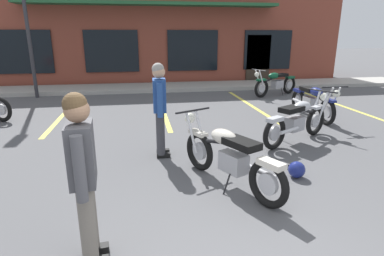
{
  "coord_description": "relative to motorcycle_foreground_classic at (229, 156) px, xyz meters",
  "views": [
    {
      "loc": [
        -0.65,
        -1.59,
        2.14
      ],
      "look_at": [
        0.23,
        3.68,
        0.55
      ],
      "focal_mm": 29.63,
      "sensor_mm": 36.0,
      "label": 1
    }
  ],
  "objects": [
    {
      "name": "motorcycle_silver_naked",
      "position": [
        3.24,
        3.42,
        0.0
      ],
      "size": [
        0.66,
        2.11,
        0.98
      ],
      "color": "black",
      "rests_on": "ground_plane"
    },
    {
      "name": "brick_storefront_building",
      "position": [
        -0.57,
        12.61,
        1.59
      ],
      "size": [
        17.06,
        6.57,
        4.09
      ],
      "color": "brown",
      "rests_on": "ground_plane"
    },
    {
      "name": "ground_plane",
      "position": [
        -0.57,
        1.12,
        -0.46
      ],
      "size": [
        80.0,
        80.0,
        0.0
      ],
      "primitive_type": "plane",
      "color": "#515154"
    },
    {
      "name": "helmet_on_pavement",
      "position": [
        1.12,
        0.08,
        -0.33
      ],
      "size": [
        0.26,
        0.26,
        0.26
      ],
      "color": "navy",
      "rests_on": "ground_plane"
    },
    {
      "name": "sidewalk_kerb",
      "position": [
        -0.57,
        8.7,
        -0.39
      ],
      "size": [
        22.0,
        1.8,
        0.14
      ],
      "primitive_type": "cube",
      "color": "#A8A59E",
      "rests_on": "ground_plane"
    },
    {
      "name": "person_in_black_shirt",
      "position": [
        -0.89,
        1.35,
        0.49
      ],
      "size": [
        0.28,
        0.6,
        1.68
      ],
      "color": "black",
      "rests_on": "ground_plane"
    },
    {
      "name": "motorcycle_black_cruiser",
      "position": [
        3.61,
        6.59,
        0.0
      ],
      "size": [
        1.98,
        1.15,
        0.98
      ],
      "color": "black",
      "rests_on": "ground_plane"
    },
    {
      "name": "motorcycle_foreground_classic",
      "position": [
        0.0,
        0.0,
        0.0
      ],
      "size": [
        1.21,
        1.95,
        0.98
      ],
      "color": "black",
      "rests_on": "ground_plane"
    },
    {
      "name": "motorcycle_blue_standard",
      "position": [
        1.93,
        1.69,
        0.0
      ],
      "size": [
        1.9,
        1.3,
        0.98
      ],
      "color": "black",
      "rests_on": "ground_plane"
    },
    {
      "name": "painted_stall_lines",
      "position": [
        -0.57,
        5.1,
        -0.46
      ],
      "size": [
        11.16,
        4.8,
        0.01
      ],
      "color": "#DBCC4C",
      "rests_on": "ground_plane"
    },
    {
      "name": "person_in_shorts_foreground",
      "position": [
        -1.76,
        -1.34,
        0.49
      ],
      "size": [
        0.3,
        0.61,
        1.68
      ],
      "color": "black",
      "rests_on": "ground_plane"
    }
  ]
}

